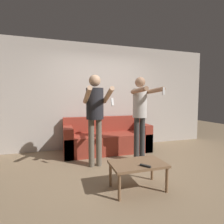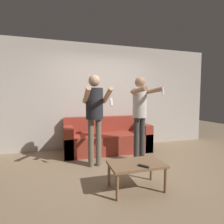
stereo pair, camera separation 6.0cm
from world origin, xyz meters
The scene contains 7 objects.
ground_plane centered at (0.00, 0.00, 0.00)m, with size 14.00×14.00×0.00m, color #937A5B.
wall_back centered at (0.00, 1.71, 1.35)m, with size 6.40×0.06×2.70m.
couch centered at (0.07, 1.26, 0.29)m, with size 2.05×0.83×0.83m.
person_standing_left centered at (-0.39, 0.37, 1.09)m, with size 0.44×0.72×1.73m.
person_standing_right centered at (0.53, 0.36, 1.07)m, with size 0.40×0.74×1.72m.
coffee_table centered at (0.01, -0.63, 0.34)m, with size 0.77×0.47×0.38m.
remote_on_table centered at (0.04, -0.80, 0.40)m, with size 0.12×0.14×0.02m.
Camera 2 is at (-0.98, -2.84, 1.28)m, focal length 28.00 mm.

